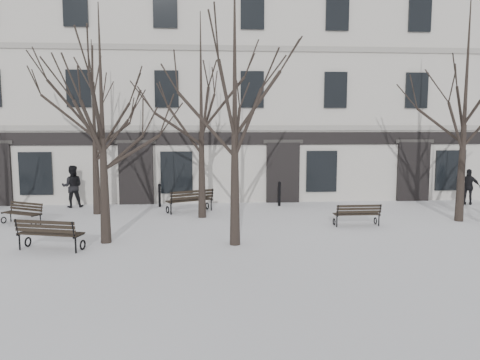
{
  "coord_description": "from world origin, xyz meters",
  "views": [
    {
      "loc": [
        -0.25,
        -14.3,
        3.75
      ],
      "look_at": [
        1.05,
        3.0,
        1.7
      ],
      "focal_mm": 35.0,
      "sensor_mm": 36.0,
      "label": 1
    }
  ],
  "objects": [
    {
      "name": "ground",
      "position": [
        0.0,
        0.0,
        0.0
      ],
      "size": [
        100.0,
        100.0,
        0.0
      ],
      "primitive_type": "plane",
      "color": "white",
      "rests_on": "ground"
    },
    {
      "name": "building",
      "position": [
        0.0,
        12.96,
        5.52
      ],
      "size": [
        40.4,
        10.2,
        11.4
      ],
      "color": "beige",
      "rests_on": "ground"
    },
    {
      "name": "tree_1",
      "position": [
        -3.43,
        0.59,
        4.65
      ],
      "size": [
        5.2,
        5.2,
        7.43
      ],
      "color": "black",
      "rests_on": "ground"
    },
    {
      "name": "tree_2",
      "position": [
        0.67,
        0.04,
        5.36
      ],
      "size": [
        6.0,
        6.0,
        8.57
      ],
      "color": "black",
      "rests_on": "ground"
    },
    {
      "name": "tree_4",
      "position": [
        -4.81,
        5.58,
        4.5
      ],
      "size": [
        5.04,
        5.04,
        7.2
      ],
      "color": "black",
      "rests_on": "ground"
    },
    {
      "name": "tree_5",
      "position": [
        -0.38,
        4.48,
        5.08
      ],
      "size": [
        5.69,
        5.69,
        8.12
      ],
      "color": "black",
      "rests_on": "ground"
    },
    {
      "name": "tree_6",
      "position": [
        9.66,
        3.01,
        5.58
      ],
      "size": [
        6.24,
        6.24,
        8.92
      ],
      "color": "black",
      "rests_on": "ground"
    },
    {
      "name": "bench_1",
      "position": [
        -4.91,
        -0.25,
        0.53
      ],
      "size": [
        2.05,
        1.2,
        0.98
      ],
      "rotation": [
        0.0,
        0.0,
        2.87
      ],
      "color": "black",
      "rests_on": "ground"
    },
    {
      "name": "bench_2",
      "position": [
        5.38,
        2.41,
        0.46
      ],
      "size": [
        1.7,
        0.65,
        0.85
      ],
      "rotation": [
        0.0,
        0.0,
        3.16
      ],
      "color": "black",
      "rests_on": "ground"
    },
    {
      "name": "bench_3",
      "position": [
        -7.17,
        3.72,
        0.45
      ],
      "size": [
        1.69,
        1.26,
        0.82
      ],
      "rotation": [
        0.0,
        0.0,
        -0.48
      ],
      "color": "black",
      "rests_on": "ground"
    },
    {
      "name": "bench_4",
      "position": [
        -0.9,
        5.64,
        0.54
      ],
      "size": [
        2.07,
        1.5,
        1.0
      ],
      "rotation": [
        0.0,
        0.0,
        3.6
      ],
      "color": "black",
      "rests_on": "ground"
    },
    {
      "name": "bollard_a",
      "position": [
        -2.34,
        7.07,
        0.58
      ],
      "size": [
        0.14,
        0.14,
        1.08
      ],
      "color": "black",
      "rests_on": "ground"
    },
    {
      "name": "bollard_b",
      "position": [
        3.18,
        6.9,
        0.61
      ],
      "size": [
        0.15,
        0.15,
        1.15
      ],
      "color": "black",
      "rests_on": "ground"
    },
    {
      "name": "pedestrian_b",
      "position": [
        -6.29,
        7.3,
        0.0
      ],
      "size": [
        1.05,
        0.88,
        1.92
      ],
      "primitive_type": "imported",
      "rotation": [
        0.0,
        0.0,
        3.32
      ],
      "color": "black",
      "rests_on": "ground"
    },
    {
      "name": "pedestrian_c",
      "position": [
        12.13,
        6.62,
        0.0
      ],
      "size": [
        1.06,
        0.88,
        1.69
      ],
      "primitive_type": "imported",
      "rotation": [
        0.0,
        0.0,
        2.57
      ],
      "color": "black",
      "rests_on": "ground"
    }
  ]
}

